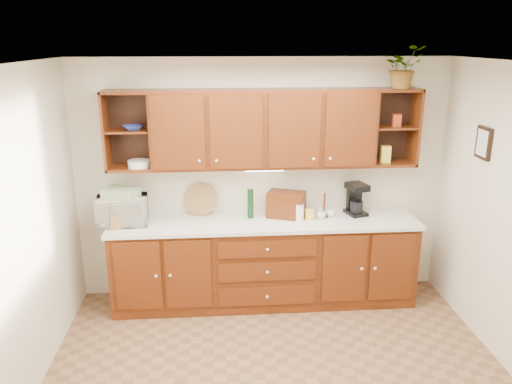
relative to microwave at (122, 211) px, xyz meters
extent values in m
plane|color=white|center=(1.47, -1.47, 1.52)|extent=(4.00, 4.00, 0.00)
plane|color=beige|center=(1.47, 0.28, 0.22)|extent=(4.00, 0.00, 4.00)
plane|color=beige|center=(-0.53, -1.47, 0.22)|extent=(0.00, 3.50, 3.50)
cube|color=#381706|center=(1.47, -0.02, -0.63)|extent=(3.20, 0.60, 0.90)
cube|color=silver|center=(1.47, -0.03, -0.16)|extent=(3.24, 0.64, 0.04)
cube|color=#381706|center=(1.47, 0.11, 0.81)|extent=(2.30, 0.33, 0.80)
cube|color=black|center=(0.09, 0.27, 0.81)|extent=(0.45, 0.02, 0.80)
cube|color=black|center=(2.84, 0.27, 0.81)|extent=(0.45, 0.02, 0.80)
cube|color=#381706|center=(0.09, 0.11, 0.81)|extent=(0.43, 0.30, 0.02)
cube|color=#381706|center=(2.84, 0.11, 0.81)|extent=(0.43, 0.30, 0.02)
cube|color=#381706|center=(2.84, 0.11, 1.19)|extent=(0.45, 0.33, 0.03)
cube|color=white|center=(1.47, 0.06, 0.39)|extent=(0.40, 0.05, 0.02)
cube|color=black|center=(3.45, -0.57, 0.77)|extent=(0.03, 0.24, 0.30)
cylinder|color=olive|center=(-0.05, -0.06, -0.07)|extent=(0.32, 0.32, 0.15)
imported|color=beige|center=(0.00, 0.00, 0.00)|extent=(0.54, 0.39, 0.28)
cube|color=#C5C05C|center=(0.00, 0.00, 0.19)|extent=(0.39, 0.34, 0.10)
cylinder|color=black|center=(1.33, 0.08, 0.02)|extent=(0.09, 0.09, 0.32)
cylinder|color=olive|center=(0.79, 0.22, -0.13)|extent=(0.36, 0.13, 0.35)
cube|color=#381706|center=(1.71, 0.08, 0.00)|extent=(0.45, 0.36, 0.27)
cylinder|color=#381706|center=(2.12, 0.05, -0.01)|extent=(0.02, 0.02, 0.27)
cylinder|color=#381706|center=(2.12, 0.05, -0.13)|extent=(0.11, 0.11, 0.01)
imported|color=white|center=(2.19, 0.04, -0.10)|extent=(0.11, 0.11, 0.08)
imported|color=white|center=(2.09, 0.12, -0.10)|extent=(0.11, 0.11, 0.08)
imported|color=white|center=(2.07, -0.01, -0.10)|extent=(0.11, 0.11, 0.08)
cylinder|color=#A23217|center=(1.68, 0.08, -0.08)|extent=(0.14, 0.14, 0.13)
cylinder|color=white|center=(1.83, -0.06, -0.05)|extent=(0.10, 0.10, 0.18)
cylinder|color=yellow|center=(1.94, -0.03, -0.09)|extent=(0.11, 0.11, 0.11)
cube|color=black|center=(2.48, 0.09, -0.12)|extent=(0.24, 0.28, 0.04)
cube|color=black|center=(2.48, 0.19, 0.03)|extent=(0.18, 0.10, 0.30)
cube|color=black|center=(2.48, 0.09, 0.17)|extent=(0.24, 0.28, 0.06)
cylinder|color=black|center=(2.48, 0.08, -0.05)|extent=(0.17, 0.17, 0.13)
imported|color=navy|center=(0.15, 0.08, 0.84)|extent=(0.25, 0.25, 0.05)
cylinder|color=white|center=(0.19, 0.08, 0.47)|extent=(0.28, 0.28, 0.07)
cube|color=yellow|center=(2.75, 0.08, 0.53)|extent=(0.11, 0.08, 0.18)
cube|color=#A23217|center=(2.85, 0.09, 0.88)|extent=(0.09, 0.09, 0.13)
imported|color=#999999|center=(2.85, 0.05, 1.42)|extent=(0.46, 0.42, 0.42)
camera|label=1|loc=(1.00, -4.93, 1.69)|focal=35.00mm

